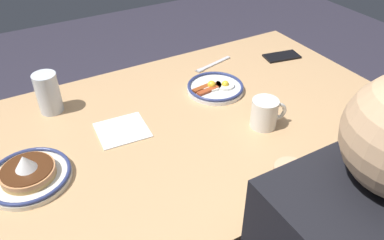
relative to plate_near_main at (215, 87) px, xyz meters
The scene contains 8 objects.
dining_table 0.22m from the plate_near_main, 37.99° to the left, with size 1.38×0.86×0.75m.
plate_near_main is the anchor object (origin of this frame).
plate_center_pancakes 0.67m from the plate_near_main, 11.65° to the left, with size 0.22×0.22×0.08m.
coffee_mug 0.25m from the plate_near_main, 94.78° to the left, with size 0.11×0.08×0.09m.
drinking_glass 0.56m from the plate_near_main, 16.72° to the right, with size 0.08×0.08×0.13m.
cell_phone 0.39m from the plate_near_main, 167.38° to the right, with size 0.14×0.07×0.01m, color black.
paper_napkin 0.38m from the plate_near_main, ahead, with size 0.15×0.14×0.00m, color white.
fork_near 0.19m from the plate_near_main, 120.08° to the right, with size 0.18×0.06×0.01m.
Camera 1 is at (0.49, 0.84, 1.46)m, focal length 35.46 mm.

